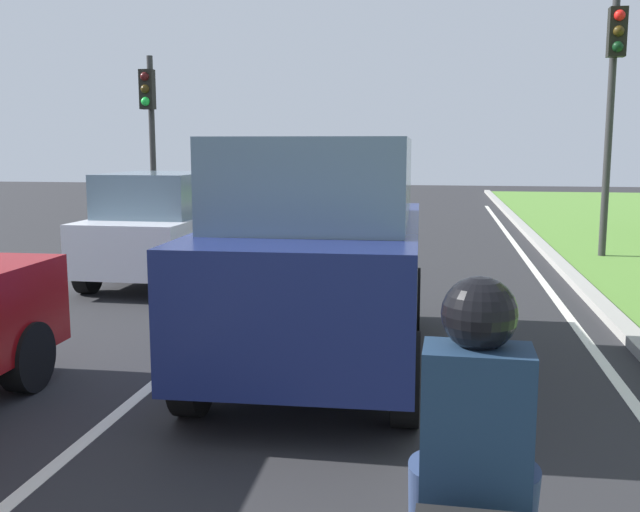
% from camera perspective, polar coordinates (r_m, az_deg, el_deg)
% --- Properties ---
extents(ground_plane, '(60.00, 60.00, 0.00)m').
position_cam_1_polar(ground_plane, '(11.87, -0.03, -2.09)').
color(ground_plane, '#262628').
extents(lane_line_center, '(0.12, 32.00, 0.01)m').
position_cam_1_polar(lane_line_center, '(12.00, -3.33, -1.97)').
color(lane_line_center, silver).
rests_on(lane_line_center, ground).
extents(lane_line_right_edge, '(0.12, 32.00, 0.01)m').
position_cam_1_polar(lane_line_right_edge, '(11.84, 17.46, -2.51)').
color(lane_line_right_edge, silver).
rests_on(lane_line_right_edge, ground).
extents(curb_right, '(0.24, 48.00, 0.12)m').
position_cam_1_polar(curb_right, '(11.91, 19.85, -2.28)').
color(curb_right, '#9E9B93').
rests_on(curb_right, ground).
extents(car_suv_ahead, '(2.07, 4.55, 2.28)m').
position_cam_1_polar(car_suv_ahead, '(7.22, 0.12, 0.34)').
color(car_suv_ahead, navy).
rests_on(car_suv_ahead, ground).
extents(car_hatchback_far, '(1.77, 3.72, 1.78)m').
position_cam_1_polar(car_hatchback_far, '(12.17, -12.10, 2.19)').
color(car_hatchback_far, silver).
rests_on(car_hatchback_far, ground).
extents(rider_person, '(0.51, 0.41, 1.16)m').
position_cam_1_polar(rider_person, '(2.85, 12.09, -12.49)').
color(rider_person, '#192D47').
rests_on(rider_person, ground).
extents(traffic_light_near_right, '(0.32, 0.50, 5.03)m').
position_cam_1_polar(traffic_light_near_right, '(15.19, 21.96, 12.45)').
color(traffic_light_near_right, '#2D2D2D').
rests_on(traffic_light_near_right, ground).
extents(traffic_light_overhead_left, '(0.32, 0.50, 4.27)m').
position_cam_1_polar(traffic_light_overhead_left, '(17.71, -13.20, 10.49)').
color(traffic_light_overhead_left, '#2D2D2D').
rests_on(traffic_light_overhead_left, ground).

